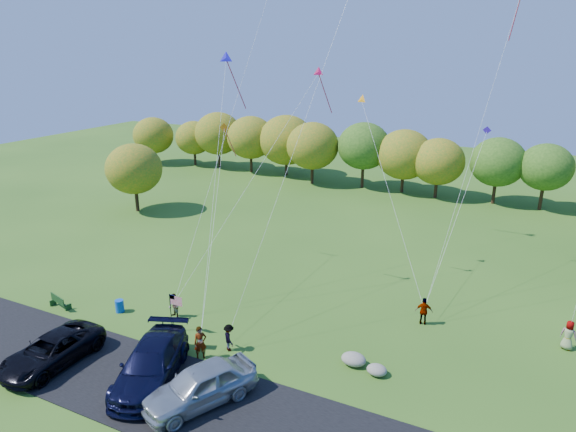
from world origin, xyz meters
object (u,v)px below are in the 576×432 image
object	(u,v)px
minivan_silver	(200,386)
flyer_b	(174,306)
park_bench	(59,301)
flyer_c	(229,338)
minivan_dark	(52,351)
flyer_a	(200,343)
minivan_navy	(151,364)
trash_barrel	(120,306)
flyer_d	(424,311)
flyer_e	(568,335)

from	to	relation	value
minivan_silver	flyer_b	distance (m)	8.63
park_bench	flyer_b	bearing A→B (deg)	32.07
minivan_silver	flyer_c	world-z (taller)	minivan_silver
minivan_dark	flyer_a	bearing A→B (deg)	31.28
minivan_dark	flyer_c	size ratio (longest dim) A/B	3.60
minivan_navy	trash_barrel	bearing A→B (deg)	123.47
minivan_dark	flyer_d	distance (m)	21.03
flyer_b	minivan_navy	bearing A→B (deg)	-40.36
minivan_navy	trash_barrel	distance (m)	8.12
minivan_dark	flyer_b	bearing A→B (deg)	69.56
flyer_a	trash_barrel	distance (m)	7.88
flyer_c	park_bench	bearing A→B (deg)	44.28
flyer_a	flyer_c	bearing A→B (deg)	7.67
minivan_dark	flyer_e	xyz separation A→B (m)	(24.39, 13.67, 0.02)
minivan_dark	flyer_d	world-z (taller)	flyer_d
flyer_a	flyer_e	bearing A→B (deg)	-17.68
flyer_b	minivan_silver	bearing A→B (deg)	-22.43
flyer_e	minivan_dark	bearing A→B (deg)	45.60
flyer_b	flyer_e	world-z (taller)	flyer_e
flyer_b	flyer_e	distance (m)	22.81
minivan_silver	flyer_c	bearing A→B (deg)	131.95
flyer_c	flyer_d	xyz separation A→B (m)	(9.03, 7.58, 0.09)
minivan_silver	trash_barrel	size ratio (longest dim) A/B	6.94
minivan_dark	flyer_e	bearing A→B (deg)	29.82
flyer_a	minivan_silver	bearing A→B (deg)	-101.33
flyer_e	flyer_b	bearing A→B (deg)	33.73
minivan_dark	minivan_navy	distance (m)	5.76
flyer_a	flyer_d	xyz separation A→B (m)	(9.99, 8.90, -0.07)
minivan_silver	park_bench	xyz separation A→B (m)	(-13.62, 3.67, -0.52)
trash_barrel	flyer_c	bearing A→B (deg)	-4.10
minivan_silver	flyer_e	xyz separation A→B (m)	(15.56, 12.82, -0.14)
minivan_silver	park_bench	bearing A→B (deg)	-168.49
flyer_d	trash_barrel	distance (m)	18.94
minivan_dark	flyer_b	size ratio (longest dim) A/B	3.54
flyer_d	park_bench	xyz separation A→B (m)	(-21.44, -8.34, -0.38)
flyer_b	flyer_d	world-z (taller)	flyer_d
minivan_navy	flyer_e	size ratio (longest dim) A/B	3.72
minivan_dark	trash_barrel	xyz separation A→B (m)	(-0.96, 5.89, -0.44)
flyer_d	park_bench	distance (m)	23.00
flyer_c	flyer_e	size ratio (longest dim) A/B	0.91
minivan_navy	park_bench	size ratio (longest dim) A/B	3.94
flyer_d	flyer_c	bearing A→B (deg)	28.09
minivan_navy	flyer_e	xyz separation A→B (m)	(18.76, 12.47, -0.13)
minivan_silver	flyer_c	size ratio (longest dim) A/B	3.56
minivan_dark	minivan_navy	bearing A→B (deg)	12.54
flyer_b	flyer_e	bearing A→B (deg)	39.02
flyer_c	park_bench	world-z (taller)	flyer_c
minivan_dark	trash_barrel	world-z (taller)	minivan_dark
minivan_silver	park_bench	world-z (taller)	minivan_silver
minivan_navy	flyer_e	world-z (taller)	minivan_navy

